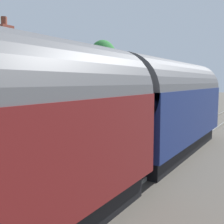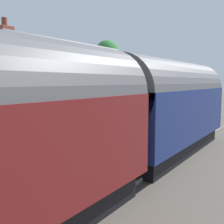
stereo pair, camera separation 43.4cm
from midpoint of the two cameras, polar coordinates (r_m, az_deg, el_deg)
The scene contains 14 objects.
ground_plane at distance 12.76m, azimuth 5.09°, elevation -8.82°, with size 160.00×160.00×0.00m, color #4C473F.
platform at distance 14.65m, azimuth -7.94°, elevation -5.08°, with size 32.00×5.39×0.89m, color gray.
platform_edge_coping at distance 13.11m, azimuth 0.52°, elevation -4.35°, with size 32.00×0.36×0.02m, color beige.
rail_near at distance 12.12m, azimuth 12.03°, elevation -9.41°, with size 52.00×0.08×0.14m, color gray.
rail_far at distance 12.66m, azimuth 5.83°, elevation -8.62°, with size 52.00×0.08×0.14m, color gray.
train at distance 8.95m, azimuth 0.45°, elevation -0.82°, with size 18.41×2.73×4.32m.
station_building at distance 13.96m, azimuth -14.75°, elevation 2.55°, with size 7.31×3.97×5.13m.
bench_platform_end at distance 23.17m, azimuth 9.98°, elevation 1.39°, with size 1.42×0.49×0.88m.
bench_by_lamp at distance 18.43m, azimuth 3.93°, elevation 0.21°, with size 1.40×0.44×0.88m.
planter_edge_far at distance 24.11m, azimuth 6.92°, elevation 1.13°, with size 0.89×0.32×0.56m.
planter_under_sign at distance 17.65m, azimuth 7.98°, elevation -0.26°, with size 0.54×0.54×0.84m.
lamp_post_platform at distance 21.27m, azimuth 11.07°, elevation 6.57°, with size 0.32×0.50×3.67m.
tree_behind_building at distance 25.06m, azimuth -2.44°, elevation 10.60°, with size 2.84×2.58×7.09m.
tree_distant at distance 27.06m, azimuth -21.13°, elevation 8.12°, with size 3.14×3.42×5.90m.
Camera 1 is at (-11.11, -5.36, 3.34)m, focal length 43.55 mm.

